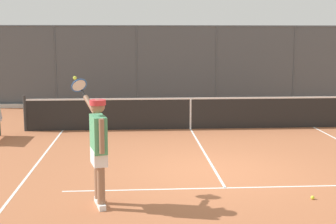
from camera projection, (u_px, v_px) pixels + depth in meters
name	position (u px, v px, depth m)	size (l,w,h in m)	color
ground_plane	(215.00, 171.00, 9.99)	(60.00, 60.00, 0.00)	#A8603D
court_line_markings	(227.00, 192.00, 8.66)	(7.74, 10.47, 0.01)	white
fence_backdrop	(175.00, 69.00, 19.84)	(19.03, 1.37, 3.22)	#474C51
tennis_net	(190.00, 113.00, 14.46)	(9.95, 0.09, 1.07)	#2D2D2D
tennis_player	(98.00, 143.00, 7.80)	(0.72, 1.36, 2.09)	silver
tennis_ball_by_sideline	(313.00, 197.00, 8.26)	(0.07, 0.07, 0.07)	#CCDB33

